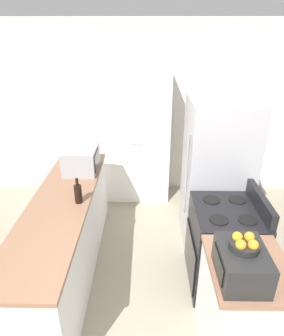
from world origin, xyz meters
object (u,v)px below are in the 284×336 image
Objects in this scene: stove at (223,246)px; refrigerator at (216,175)px; microwave at (81,159)px; toaster_oven at (241,264)px; fruit_bowl at (245,244)px; wine_bottle at (78,193)px; pantry_cabinet at (137,137)px.

refrigerator is (0.04, 0.78, 0.43)m from stove.
refrigerator is 3.57× the size of microwave.
refrigerator reaches higher than microwave.
refrigerator is 4.28× the size of toaster_oven.
fruit_bowl reaches higher than stove.
fruit_bowl reaches higher than wine_bottle.
toaster_oven is (-0.14, -0.84, 0.56)m from stove.
microwave is at bearing 98.53° from wine_bottle.
stove is (0.93, -1.81, -0.52)m from pantry_cabinet.
pantry_cabinet is at bearing 72.87° from wine_bottle.
microwave is 2.22m from fruit_bowl.
stove is at bearing 80.95° from fruit_bowl.
wine_bottle is 1.63m from fruit_bowl.
fruit_bowl is at bearing -99.05° from stove.
pantry_cabinet reaches higher than fruit_bowl.
pantry_cabinet reaches higher than stove.
microwave is 0.75m from wine_bottle.
toaster_oven is (1.43, -1.70, -0.02)m from microwave.
pantry_cabinet is 9.65× the size of fruit_bowl.
toaster_oven is at bearing -50.01° from microwave.
stove is at bearing -4.50° from wine_bottle.
refrigerator is at bearing 23.95° from wine_bottle.
refrigerator reaches higher than toaster_oven.
fruit_bowl is at bearing 78.49° from toaster_oven.
toaster_oven is at bearing -99.11° from stove.
toaster_oven is 2.03× the size of fruit_bowl.
fruit_bowl is (-0.13, -0.83, 0.72)m from stove.
toaster_oven is at bearing -36.04° from wine_bottle.
toaster_oven reaches higher than stove.
stove is at bearing -62.76° from pantry_cabinet.
microwave is at bearing -123.76° from pantry_cabinet.
microwave is at bearing 129.99° from toaster_oven.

